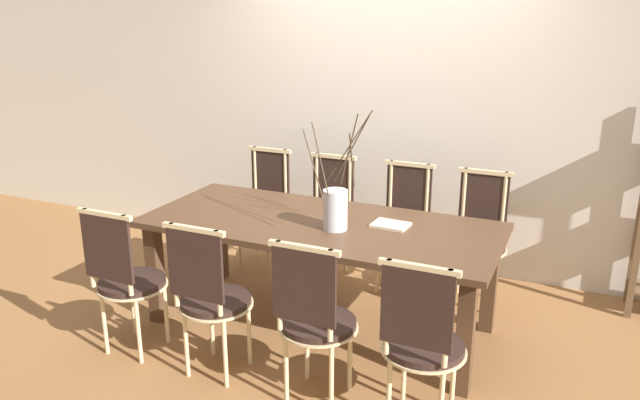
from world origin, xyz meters
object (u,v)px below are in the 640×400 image
(dining_table, at_px, (320,236))
(chair_far_center, at_px, (403,224))
(chair_near_center, at_px, (315,317))
(book_stack, at_px, (391,225))
(vase_centerpiece, at_px, (335,208))

(dining_table, relative_size, chair_far_center, 2.39)
(dining_table, distance_m, chair_far_center, 0.87)
(chair_near_center, bearing_deg, dining_table, 112.23)
(book_stack, bearing_deg, chair_near_center, -97.12)
(chair_far_center, relative_size, book_stack, 4.05)
(chair_near_center, height_order, book_stack, chair_near_center)
(chair_near_center, relative_size, book_stack, 4.05)
(chair_near_center, xyz_separation_m, book_stack, (0.11, 0.91, 0.23))
(chair_near_center, height_order, vase_centerpiece, vase_centerpiece)
(vase_centerpiece, height_order, book_stack, vase_centerpiece)
(chair_far_center, xyz_separation_m, book_stack, (0.12, -0.69, 0.23))
(dining_table, bearing_deg, chair_far_center, 68.04)
(chair_far_center, bearing_deg, vase_centerpiece, 78.25)
(chair_near_center, bearing_deg, book_stack, 82.88)
(dining_table, xyz_separation_m, chair_near_center, (0.33, -0.80, -0.13))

